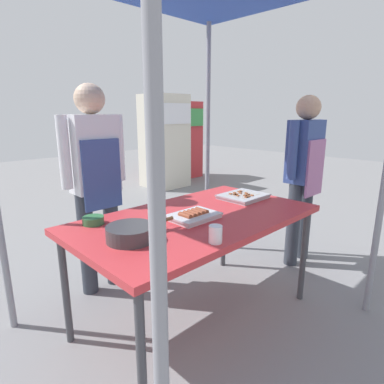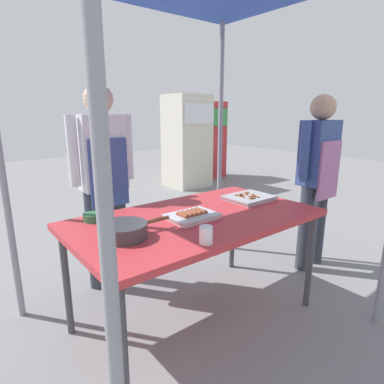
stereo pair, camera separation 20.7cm
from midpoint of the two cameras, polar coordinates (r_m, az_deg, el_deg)
ground_plane at (r=2.42m, az=-1.74°, el=-21.40°), size 18.00×18.00×0.00m
stall_table at (r=2.10m, az=-1.88°, el=-5.66°), size 1.60×0.90×0.75m
tray_grilled_sausages at (r=2.01m, az=-2.66°, el=-4.28°), size 0.31×0.23×0.05m
tray_meat_skewers at (r=2.50m, az=6.75°, el=-0.80°), size 0.34×0.29×0.04m
cooking_wok at (r=1.73m, az=-14.21°, el=-7.02°), size 0.42×0.26×0.08m
condiment_bowl at (r=2.04m, az=-19.97°, el=-4.81°), size 0.13×0.13×0.05m
drink_cup_near_edge at (r=1.65m, az=0.58°, el=-7.59°), size 0.07×0.07×0.09m
vendor_woman at (r=2.57m, az=-19.06°, el=3.11°), size 0.52×0.23×1.61m
customer_nearby at (r=3.06m, az=17.46°, el=4.13°), size 0.52×0.23×1.55m
neighbor_stall_left at (r=7.06m, az=-2.42°, el=9.23°), size 0.71×0.55×1.62m
neighbor_stall_right at (r=6.19m, az=-5.89°, el=8.95°), size 0.73×0.74×1.72m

